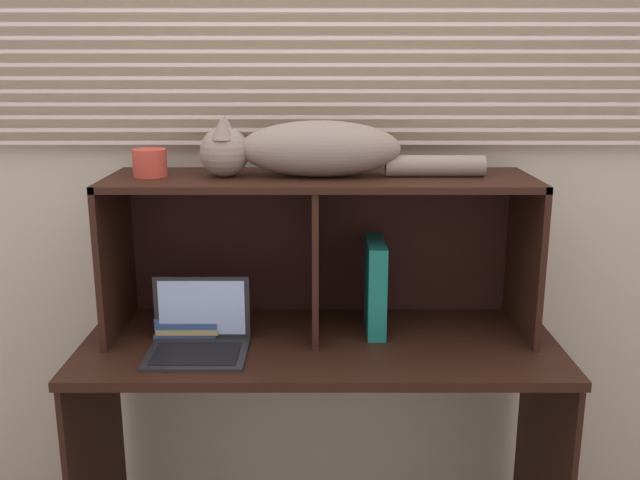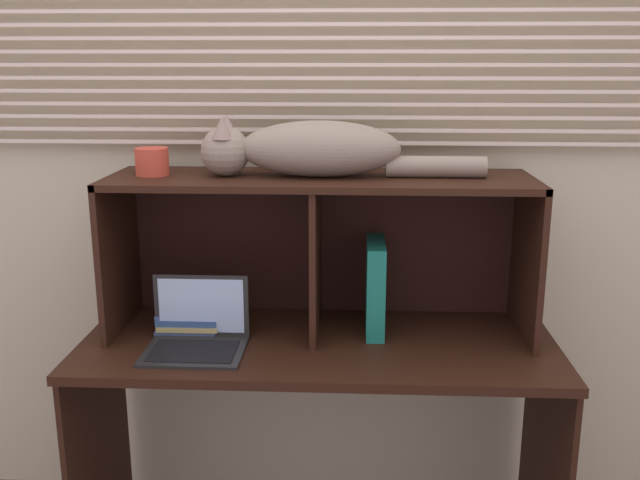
{
  "view_description": "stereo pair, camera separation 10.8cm",
  "coord_description": "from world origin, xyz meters",
  "px_view_note": "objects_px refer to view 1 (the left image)",
  "views": [
    {
      "loc": [
        0.0,
        -1.92,
        1.64
      ],
      "look_at": [
        0.0,
        0.3,
        1.07
      ],
      "focal_mm": 39.56,
      "sensor_mm": 36.0,
      "label": 1
    },
    {
      "loc": [
        0.11,
        -1.91,
        1.64
      ],
      "look_at": [
        0.0,
        0.3,
        1.07
      ],
      "focal_mm": 39.56,
      "sensor_mm": 36.0,
      "label": 2
    }
  ],
  "objects_px": {
    "binder_upright": "(375,286)",
    "laptop": "(198,337)",
    "book_stack": "(191,319)",
    "small_basket": "(150,163)",
    "cat": "(309,150)"
  },
  "relations": [
    {
      "from": "binder_upright",
      "to": "laptop",
      "type": "bearing_deg",
      "value": -162.29
    },
    {
      "from": "binder_upright",
      "to": "book_stack",
      "type": "bearing_deg",
      "value": -180.0
    },
    {
      "from": "binder_upright",
      "to": "small_basket",
      "type": "height_order",
      "value": "small_basket"
    },
    {
      "from": "laptop",
      "to": "book_stack",
      "type": "height_order",
      "value": "laptop"
    },
    {
      "from": "small_basket",
      "to": "cat",
      "type": "bearing_deg",
      "value": 0.0
    },
    {
      "from": "cat",
      "to": "small_basket",
      "type": "relative_size",
      "value": 8.44
    },
    {
      "from": "laptop",
      "to": "binder_upright",
      "type": "bearing_deg",
      "value": 17.71
    },
    {
      "from": "cat",
      "to": "laptop",
      "type": "height_order",
      "value": "cat"
    },
    {
      "from": "laptop",
      "to": "binder_upright",
      "type": "height_order",
      "value": "binder_upright"
    },
    {
      "from": "book_stack",
      "to": "cat",
      "type": "bearing_deg",
      "value": 0.0
    },
    {
      "from": "cat",
      "to": "binder_upright",
      "type": "height_order",
      "value": "cat"
    },
    {
      "from": "laptop",
      "to": "binder_upright",
      "type": "xyz_separation_m",
      "value": [
        0.56,
        0.18,
        0.11
      ]
    },
    {
      "from": "laptop",
      "to": "book_stack",
      "type": "bearing_deg",
      "value": 106.89
    },
    {
      "from": "laptop",
      "to": "book_stack",
      "type": "relative_size",
      "value": 1.34
    },
    {
      "from": "laptop",
      "to": "small_basket",
      "type": "distance_m",
      "value": 0.57
    }
  ]
}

